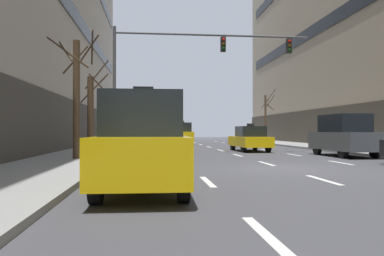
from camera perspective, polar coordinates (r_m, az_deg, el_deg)
ground_plane at (r=13.41m, az=13.66°, el=-5.96°), size 120.00×120.00×0.00m
sidewalk_left at (r=13.09m, az=-21.61°, el=-5.78°), size 3.63×80.00×0.14m
lane_stripe_l1_s2 at (r=4.95m, az=11.27°, el=-15.66°), size 0.16×2.00×0.01m
lane_stripe_l1_s3 at (r=9.75m, az=2.37°, el=-8.06°), size 0.16×2.00×0.01m
lane_stripe_l1_s4 at (r=14.69m, az=-0.52°, el=-5.47°), size 0.16×2.00×0.01m
lane_stripe_l1_s5 at (r=19.65m, az=-1.95°, el=-4.17°), size 0.16×2.00×0.01m
lane_stripe_l1_s6 at (r=24.63m, az=-2.80°, el=-3.40°), size 0.16×2.00×0.01m
lane_stripe_l1_s7 at (r=29.62m, az=-3.36°, el=-2.89°), size 0.16×2.00×0.01m
lane_stripe_l1_s8 at (r=34.61m, az=-3.76°, el=-2.52°), size 0.16×2.00×0.01m
lane_stripe_l1_s9 at (r=39.61m, az=-4.05°, el=-2.25°), size 0.16×2.00×0.01m
lane_stripe_l1_s10 at (r=44.60m, az=-4.28°, el=-2.04°), size 0.16×2.00×0.01m
lane_stripe_l2_s3 at (r=10.65m, az=19.18°, el=-7.39°), size 0.16×2.00×0.01m
lane_stripe_l2_s4 at (r=15.30m, az=11.12°, el=-5.26°), size 0.16×2.00×0.01m
lane_stripe_l2_s5 at (r=20.12m, az=6.88°, el=-4.08°), size 0.16×2.00×0.01m
lane_stripe_l2_s6 at (r=25.00m, az=4.30°, el=-3.36°), size 0.16×2.00×0.01m
lane_stripe_l2_s7 at (r=29.93m, az=2.57°, el=-2.86°), size 0.16×2.00×0.01m
lane_stripe_l2_s8 at (r=34.88m, az=1.33°, el=-2.51°), size 0.16×2.00×0.01m
lane_stripe_l2_s9 at (r=39.84m, az=0.39°, el=-2.24°), size 0.16×2.00×0.01m
lane_stripe_l2_s10 at (r=44.81m, az=-0.33°, el=-2.03°), size 0.16×2.00×0.01m
lane_stripe_l3_s4 at (r=16.48m, az=21.47°, el=-4.89°), size 0.16×2.00×0.01m
lane_stripe_l3_s5 at (r=21.02m, az=15.13°, el=-3.91°), size 0.16×2.00×0.01m
lane_stripe_l3_s6 at (r=25.74m, az=11.09°, el=-3.26°), size 0.16×2.00×0.01m
lane_stripe_l3_s7 at (r=30.55m, az=8.31°, el=-2.81°), size 0.16×2.00×0.01m
lane_stripe_l3_s8 at (r=35.41m, az=6.29°, el=-2.47°), size 0.16×2.00×0.01m
lane_stripe_l3_s9 at (r=40.30m, az=4.76°, el=-2.22°), size 0.16×2.00×0.01m
lane_stripe_l3_s10 at (r=45.22m, az=3.57°, el=-2.02°), size 0.16×2.00×0.01m
taxi_driving_0 at (r=23.96m, az=8.71°, el=-1.64°), size 1.89×4.24×1.74m
taxi_driving_1 at (r=8.15m, az=-7.35°, el=-2.34°), size 1.87×4.30×2.24m
car_driving_2 at (r=33.49m, az=-6.06°, el=-1.29°), size 1.83×4.18×1.55m
taxi_driving_3 at (r=36.25m, az=-1.55°, el=-0.82°), size 1.96×4.31×2.22m
car_parked_2 at (r=20.51m, az=21.93°, el=-1.06°), size 1.89×4.39×2.11m
traffic_signal_0 at (r=21.83m, az=-1.25°, el=10.15°), size 11.29×0.35×6.98m
street_tree_0 at (r=16.51m, az=-17.00°, el=4.80°), size 1.97×1.98×5.27m
street_tree_1 at (r=20.09m, az=-15.00°, el=2.23°), size 1.55×1.68×4.87m
street_tree_2 at (r=41.31m, az=11.07°, el=1.77°), size 1.49×1.91×5.61m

